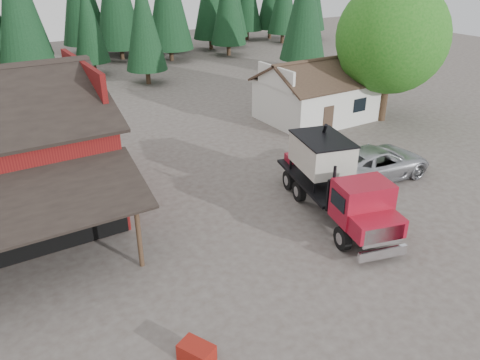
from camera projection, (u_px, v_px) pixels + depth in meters
ground at (281, 249)px, 20.47m from camera, size 120.00×120.00×0.00m
farmhouse at (317, 97)px, 35.83m from camera, size 8.60×6.42×4.65m
deciduous_tree at (392, 42)px, 33.58m from camera, size 8.00×8.00×10.20m
conifer_backdrop at (58, 68)px, 52.46m from camera, size 76.00×16.00×16.00m
near_pine_b at (143, 21)px, 43.59m from camera, size 3.96×3.96×10.40m
near_pine_c at (305, 4)px, 47.73m from camera, size 4.84×4.84×12.40m
near_pine_d at (18, 6)px, 41.21m from camera, size 5.28×5.28×13.40m
feed_truck at (335, 179)px, 22.47m from camera, size 4.53×9.16×4.00m
silver_car at (376, 163)px, 26.57m from camera, size 6.84×3.44×1.86m
equip_box at (197, 353)px, 14.78m from camera, size 1.11×1.30×0.60m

